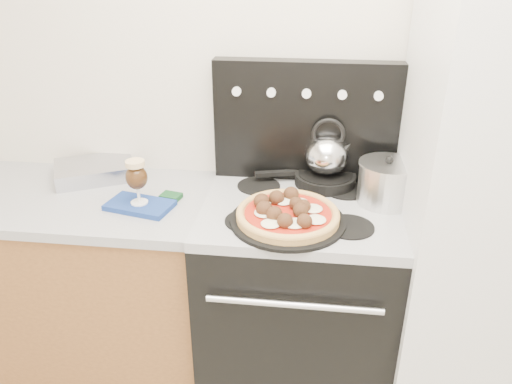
% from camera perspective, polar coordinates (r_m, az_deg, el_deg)
% --- Properties ---
extents(room_shell, '(3.52, 3.01, 2.52)m').
position_cam_1_polar(room_shell, '(1.02, -0.77, -7.67)').
color(room_shell, beige).
rests_on(room_shell, ground).
extents(base_cabinet, '(1.45, 0.60, 0.86)m').
position_cam_1_polar(base_cabinet, '(2.51, -21.90, -9.69)').
color(base_cabinet, brown).
rests_on(base_cabinet, ground).
extents(countertop, '(1.48, 0.63, 0.04)m').
position_cam_1_polar(countertop, '(2.29, -23.76, -0.44)').
color(countertop, '#A6A6AB').
rests_on(countertop, base_cabinet).
extents(stove_body, '(0.76, 0.65, 0.88)m').
position_cam_1_polar(stove_body, '(2.21, 4.59, -12.63)').
color(stove_body, black).
rests_on(stove_body, ground).
extents(cooktop, '(0.76, 0.65, 0.04)m').
position_cam_1_polar(cooktop, '(1.95, 5.07, -2.04)').
color(cooktop, '#ADADB2').
rests_on(cooktop, stove_body).
extents(backguard, '(0.76, 0.08, 0.50)m').
position_cam_1_polar(backguard, '(2.10, 5.67, 8.03)').
color(backguard, black).
rests_on(backguard, cooktop).
extents(fridge, '(0.64, 0.68, 1.90)m').
position_cam_1_polar(fridge, '(2.02, 25.37, -2.07)').
color(fridge, silver).
rests_on(fridge, ground).
extents(foil_sheet, '(0.41, 0.37, 0.07)m').
position_cam_1_polar(foil_sheet, '(2.32, -17.93, 2.40)').
color(foil_sheet, silver).
rests_on(foil_sheet, countertop).
extents(oven_mitt, '(0.28, 0.20, 0.02)m').
position_cam_1_polar(oven_mitt, '(2.01, -13.14, -1.49)').
color(oven_mitt, navy).
rests_on(oven_mitt, countertop).
extents(beer_glass, '(0.10, 0.10, 0.18)m').
position_cam_1_polar(beer_glass, '(1.96, -13.43, 1.14)').
color(beer_glass, '#351E0D').
rests_on(beer_glass, oven_mitt).
extents(pizza_pan, '(0.47, 0.47, 0.01)m').
position_cam_1_polar(pizza_pan, '(1.82, 3.64, -3.28)').
color(pizza_pan, black).
rests_on(pizza_pan, cooktop).
extents(pizza, '(0.43, 0.43, 0.05)m').
position_cam_1_polar(pizza, '(1.80, 3.67, -2.36)').
color(pizza, '#CD8C41').
rests_on(pizza, pizza_pan).
extents(skillet, '(0.31, 0.31, 0.05)m').
position_cam_1_polar(skillet, '(2.12, 7.91, 1.49)').
color(skillet, black).
rests_on(skillet, cooktop).
extents(tea_kettle, '(0.21, 0.21, 0.20)m').
position_cam_1_polar(tea_kettle, '(2.07, 8.12, 4.61)').
color(tea_kettle, silver).
rests_on(tea_kettle, skillet).
extents(stock_pot, '(0.24, 0.24, 0.16)m').
position_cam_1_polar(stock_pot, '(1.99, 14.65, 0.91)').
color(stock_pot, silver).
rests_on(stock_pot, cooktop).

